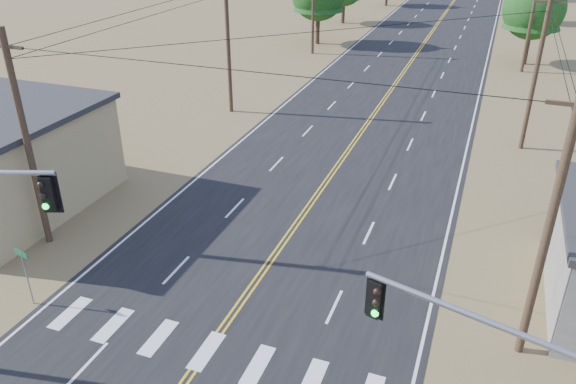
% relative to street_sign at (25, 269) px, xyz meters
% --- Properties ---
extents(road, '(15.00, 200.00, 0.02)m').
position_rel_street_sign_xyz_m(road, '(7.80, 22.00, -1.67)').
color(road, black).
rests_on(road, ground).
extents(utility_pole_left_near, '(1.80, 0.30, 10.00)m').
position_rel_street_sign_xyz_m(utility_pole_left_near, '(-2.70, 4.00, 3.43)').
color(utility_pole_left_near, '#4C3826').
rests_on(utility_pole_left_near, ground).
extents(utility_pole_left_mid, '(1.80, 0.30, 10.00)m').
position_rel_street_sign_xyz_m(utility_pole_left_mid, '(-2.70, 24.00, 3.43)').
color(utility_pole_left_mid, '#4C3826').
rests_on(utility_pole_left_mid, ground).
extents(utility_pole_left_far, '(1.80, 0.30, 10.00)m').
position_rel_street_sign_xyz_m(utility_pole_left_far, '(-2.70, 44.00, 3.43)').
color(utility_pole_left_far, '#4C3826').
rests_on(utility_pole_left_far, ground).
extents(utility_pole_right_near, '(1.80, 0.30, 10.00)m').
position_rel_street_sign_xyz_m(utility_pole_right_near, '(18.30, 4.00, 3.43)').
color(utility_pole_right_near, '#4C3826').
rests_on(utility_pole_right_near, ground).
extents(utility_pole_right_mid, '(1.80, 0.30, 10.00)m').
position_rel_street_sign_xyz_m(utility_pole_right_mid, '(18.30, 24.00, 3.43)').
color(utility_pole_right_mid, '#4C3826').
rests_on(utility_pole_right_mid, ground).
extents(utility_pole_right_far, '(1.80, 0.30, 10.00)m').
position_rel_street_sign_xyz_m(utility_pole_right_far, '(18.30, 44.00, 3.43)').
color(utility_pole_right_far, '#4C3826').
rests_on(utility_pole_right_far, ground).
extents(street_sign, '(0.74, 0.18, 2.51)m').
position_rel_street_sign_xyz_m(street_sign, '(0.00, 0.00, 0.00)').
color(street_sign, gray).
rests_on(street_sign, ground).
extents(tree_right_near, '(5.80, 5.80, 9.66)m').
position_rel_street_sign_xyz_m(tree_right_near, '(18.51, 47.17, 4.23)').
color(tree_right_near, '#3F2D1E').
rests_on(tree_right_near, ground).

